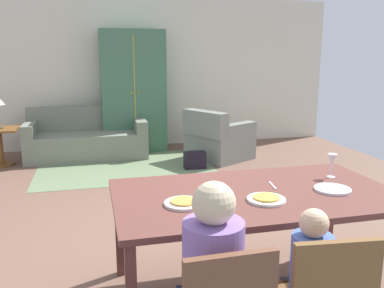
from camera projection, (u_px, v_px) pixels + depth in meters
The scene contains 17 objects.
ground_plane at pixel (170, 206), 4.67m from camera, with size 7.49×6.47×0.02m, color brown.
back_wall at pixel (135, 73), 7.49m from camera, with size 7.49×0.10×2.70m, color beige.
dining_table at pixel (255, 201), 2.82m from camera, with size 1.93×1.08×0.76m.
plate_near_man at pixel (184, 203), 2.56m from camera, with size 0.25×0.25×0.02m, color silver.
pizza_near_man at pixel (184, 201), 2.56m from camera, with size 0.17×0.17×0.01m, color gold.
plate_near_child at pixel (266, 200), 2.63m from camera, with size 0.25×0.25×0.02m, color white.
pizza_near_child at pixel (266, 197), 2.63m from camera, with size 0.17×0.17×0.01m, color gold.
plate_near_woman at pixel (332, 189), 2.83m from camera, with size 0.25×0.25×0.02m, color silver.
wine_glass at pixel (332, 161), 3.11m from camera, with size 0.07×0.07×0.19m.
fork at pixel (217, 197), 2.69m from camera, with size 0.02×0.15×0.01m, color silver.
knife at pixel (273, 185), 2.94m from camera, with size 0.01×0.17×0.01m, color silver.
area_rug at pixel (126, 167), 6.21m from camera, with size 2.60×1.80×0.01m, color #657956.
couch at pixel (87, 139), 6.83m from camera, with size 1.93×0.86×0.82m.
armchair at pixel (218, 140), 6.67m from camera, with size 1.16×1.16×0.82m.
armoire at pixel (133, 91), 7.16m from camera, with size 1.10×0.59×2.10m.
side_table at pixel (0, 141), 6.27m from camera, with size 0.56×0.56×0.58m.
handbag at pixel (195, 160), 6.14m from camera, with size 0.32×0.16×0.26m, color black.
Camera 1 is at (-0.81, -3.70, 1.68)m, focal length 38.24 mm.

